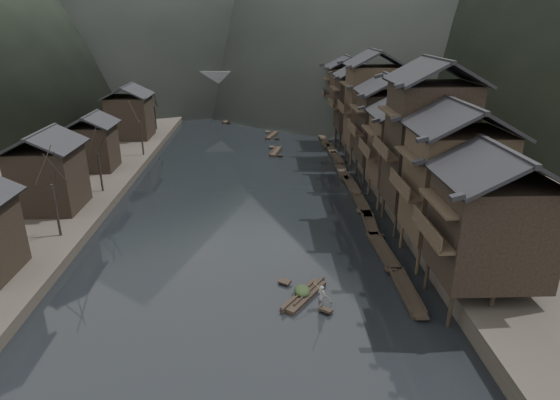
{
  "coord_description": "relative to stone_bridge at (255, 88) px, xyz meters",
  "views": [
    {
      "loc": [
        1.77,
        -36.66,
        19.56
      ],
      "look_at": [
        3.33,
        7.46,
        2.5
      ],
      "focal_mm": 30.0,
      "sensor_mm": 36.0,
      "label": 1
    }
  ],
  "objects": [
    {
      "name": "midriver_boats",
      "position": [
        0.41,
        -25.19,
        -4.91
      ],
      "size": [
        11.31,
        30.76,
        0.45
      ],
      "color": "black",
      "rests_on": "water"
    },
    {
      "name": "stone_bridge",
      "position": [
        0.0,
        0.0,
        0.0
      ],
      "size": [
        40.0,
        6.0,
        9.0
      ],
      "color": "#4C4C4F",
      "rests_on": "ground"
    },
    {
      "name": "left_bank",
      "position": [
        -35.0,
        -32.0,
        -4.51
      ],
      "size": [
        40.0,
        200.0,
        1.2
      ],
      "primitive_type": "cube",
      "color": "#2D2823",
      "rests_on": "ground"
    },
    {
      "name": "hero_sampan",
      "position": [
        4.66,
        -78.54,
        -4.91
      ],
      "size": [
        3.89,
        5.01,
        0.44
      ],
      "color": "black",
      "rests_on": "water"
    },
    {
      "name": "moored_sampans",
      "position": [
        12.47,
        -54.3,
        -4.91
      ],
      "size": [
        2.02,
        54.9,
        0.47
      ],
      "color": "black",
      "rests_on": "water"
    },
    {
      "name": "boatman",
      "position": [
        5.75,
        -80.11,
        -3.79
      ],
      "size": [
        0.76,
        0.73,
        1.75
      ],
      "primitive_type": "imported",
      "rotation": [
        0.0,
        0.0,
        2.45
      ],
      "color": "slate",
      "rests_on": "hero_sampan"
    },
    {
      "name": "bamboo_pole",
      "position": [
        5.95,
        -80.11,
        -1.35
      ],
      "size": [
        1.85,
        2.17,
        3.13
      ],
      "primitive_type": "cylinder",
      "rotation": [
        0.73,
        0.0,
        -0.7
      ],
      "color": "#8C7A51",
      "rests_on": "boatman"
    },
    {
      "name": "stilt_houses",
      "position": [
        17.28,
        -52.59,
        3.7
      ],
      "size": [
        9.0,
        67.6,
        16.63
      ],
      "color": "black",
      "rests_on": "ground"
    },
    {
      "name": "bare_trees",
      "position": [
        -17.0,
        -55.21,
        1.06
      ],
      "size": [
        3.58,
        61.3,
        7.17
      ],
      "color": "black",
      "rests_on": "left_bank"
    },
    {
      "name": "right_bank",
      "position": [
        35.0,
        -32.0,
        -4.21
      ],
      "size": [
        40.0,
        200.0,
        1.8
      ],
      "primitive_type": "cube",
      "color": "#2D2823",
      "rests_on": "ground"
    },
    {
      "name": "cargo_heap",
      "position": [
        4.52,
        -78.33,
        -4.31
      ],
      "size": [
        1.2,
        1.58,
        0.72
      ],
      "primitive_type": "ellipsoid",
      "color": "black",
      "rests_on": "hero_sampan"
    },
    {
      "name": "left_houses",
      "position": [
        -20.5,
        -51.88,
        0.55
      ],
      "size": [
        8.1,
        53.2,
        8.73
      ],
      "color": "black",
      "rests_on": "left_bank"
    },
    {
      "name": "water",
      "position": [
        0.0,
        -72.0,
        -5.11
      ],
      "size": [
        300.0,
        300.0,
        0.0
      ],
      "primitive_type": "plane",
      "color": "black",
      "rests_on": "ground"
    }
  ]
}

